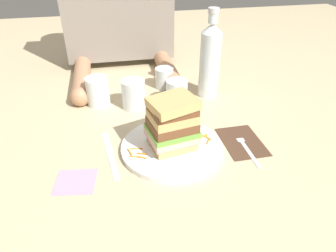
# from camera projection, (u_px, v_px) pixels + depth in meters

# --- Properties ---
(ground_plane) EXTENTS (3.00, 3.00, 0.00)m
(ground_plane) POSITION_uv_depth(u_px,v_px,m) (171.00, 147.00, 0.80)
(ground_plane) COLOR #C6B289
(main_plate) EXTENTS (0.26, 0.26, 0.01)m
(main_plate) POSITION_uv_depth(u_px,v_px,m) (170.00, 148.00, 0.79)
(main_plate) COLOR white
(main_plate) RESTS_ON ground_plane
(sandwich) EXTENTS (0.13, 0.12, 0.14)m
(sandwich) POSITION_uv_depth(u_px,v_px,m) (171.00, 124.00, 0.74)
(sandwich) COLOR tan
(sandwich) RESTS_ON main_plate
(carrot_shred_0) EXTENTS (0.03, 0.01, 0.00)m
(carrot_shred_0) POSITION_uv_depth(u_px,v_px,m) (135.00, 157.00, 0.74)
(carrot_shred_0) COLOR orange
(carrot_shred_0) RESTS_ON main_plate
(carrot_shred_1) EXTENTS (0.01, 0.03, 0.00)m
(carrot_shred_1) POSITION_uv_depth(u_px,v_px,m) (130.00, 152.00, 0.76)
(carrot_shred_1) COLOR orange
(carrot_shred_1) RESTS_ON main_plate
(carrot_shred_2) EXTENTS (0.02, 0.01, 0.00)m
(carrot_shred_2) POSITION_uv_depth(u_px,v_px,m) (142.00, 154.00, 0.75)
(carrot_shred_2) COLOR orange
(carrot_shred_2) RESTS_ON main_plate
(carrot_shred_3) EXTENTS (0.03, 0.01, 0.00)m
(carrot_shred_3) POSITION_uv_depth(u_px,v_px,m) (136.00, 149.00, 0.77)
(carrot_shred_3) COLOR orange
(carrot_shred_3) RESTS_ON main_plate
(carrot_shred_4) EXTENTS (0.02, 0.02, 0.00)m
(carrot_shred_4) POSITION_uv_depth(u_px,v_px,m) (142.00, 157.00, 0.74)
(carrot_shred_4) COLOR orange
(carrot_shred_4) RESTS_ON main_plate
(carrot_shred_5) EXTENTS (0.02, 0.03, 0.00)m
(carrot_shred_5) POSITION_uv_depth(u_px,v_px,m) (208.00, 141.00, 0.80)
(carrot_shred_5) COLOR orange
(carrot_shred_5) RESTS_ON main_plate
(carrot_shred_6) EXTENTS (0.02, 0.02, 0.00)m
(carrot_shred_6) POSITION_uv_depth(u_px,v_px,m) (200.00, 137.00, 0.81)
(carrot_shred_6) COLOR orange
(carrot_shred_6) RESTS_ON main_plate
(carrot_shred_7) EXTENTS (0.01, 0.02, 0.00)m
(carrot_shred_7) POSITION_uv_depth(u_px,v_px,m) (208.00, 139.00, 0.80)
(carrot_shred_7) COLOR orange
(carrot_shred_7) RESTS_ON main_plate
(carrot_shred_8) EXTENTS (0.03, 0.01, 0.00)m
(carrot_shred_8) POSITION_uv_depth(u_px,v_px,m) (202.00, 135.00, 0.82)
(carrot_shred_8) COLOR orange
(carrot_shred_8) RESTS_ON main_plate
(carrot_shred_9) EXTENTS (0.01, 0.02, 0.00)m
(carrot_shred_9) POSITION_uv_depth(u_px,v_px,m) (201.00, 139.00, 0.80)
(carrot_shred_9) COLOR orange
(carrot_shred_9) RESTS_ON main_plate
(carrot_shred_10) EXTENTS (0.02, 0.03, 0.00)m
(carrot_shred_10) POSITION_uv_depth(u_px,v_px,m) (201.00, 140.00, 0.80)
(carrot_shred_10) COLOR orange
(carrot_shred_10) RESTS_ON main_plate
(carrot_shred_11) EXTENTS (0.02, 0.01, 0.00)m
(carrot_shred_11) POSITION_uv_depth(u_px,v_px,m) (205.00, 135.00, 0.82)
(carrot_shred_11) COLOR orange
(carrot_shred_11) RESTS_ON main_plate
(napkin_dark) EXTENTS (0.10, 0.15, 0.00)m
(napkin_dark) POSITION_uv_depth(u_px,v_px,m) (242.00, 142.00, 0.82)
(napkin_dark) COLOR #4C3323
(napkin_dark) RESTS_ON ground_plane
(fork) EXTENTS (0.02, 0.17, 0.00)m
(fork) POSITION_uv_depth(u_px,v_px,m) (245.00, 146.00, 0.80)
(fork) COLOR silver
(fork) RESTS_ON napkin_dark
(knife) EXTENTS (0.04, 0.20, 0.00)m
(knife) POSITION_uv_depth(u_px,v_px,m) (111.00, 155.00, 0.77)
(knife) COLOR silver
(knife) RESTS_ON ground_plane
(juice_glass) EXTENTS (0.07, 0.07, 0.08)m
(juice_glass) POSITION_uv_depth(u_px,v_px,m) (177.00, 93.00, 0.98)
(juice_glass) COLOR white
(juice_glass) RESTS_ON ground_plane
(water_bottle) EXTENTS (0.07, 0.07, 0.28)m
(water_bottle) POSITION_uv_depth(u_px,v_px,m) (210.00, 59.00, 0.98)
(water_bottle) COLOR silver
(water_bottle) RESTS_ON ground_plane
(empty_tumbler_0) EXTENTS (0.06, 0.06, 0.07)m
(empty_tumbler_0) POSITION_uv_depth(u_px,v_px,m) (164.00, 78.00, 1.08)
(empty_tumbler_0) COLOR silver
(empty_tumbler_0) RESTS_ON ground_plane
(empty_tumbler_1) EXTENTS (0.07, 0.07, 0.09)m
(empty_tumbler_1) POSITION_uv_depth(u_px,v_px,m) (134.00, 94.00, 0.95)
(empty_tumbler_1) COLOR silver
(empty_tumbler_1) RESTS_ON ground_plane
(empty_tumbler_2) EXTENTS (0.07, 0.07, 0.09)m
(empty_tumbler_2) POSITION_uv_depth(u_px,v_px,m) (98.00, 91.00, 0.97)
(empty_tumbler_2) COLOR silver
(empty_tumbler_2) RESTS_ON ground_plane
(napkin_pink) EXTENTS (0.10, 0.09, 0.00)m
(napkin_pink) POSITION_uv_depth(u_px,v_px,m) (75.00, 182.00, 0.69)
(napkin_pink) COLOR pink
(napkin_pink) RESTS_ON ground_plane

